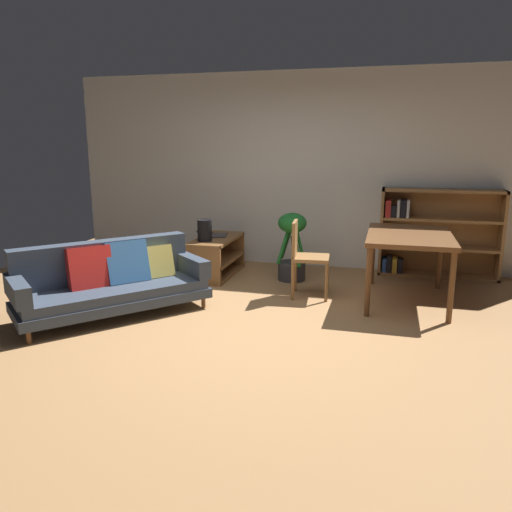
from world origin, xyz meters
name	(u,v)px	position (x,y,z in m)	size (l,w,h in m)	color
ground_plane	(254,329)	(0.00, 0.00, 0.00)	(8.16, 8.16, 0.00)	#A87A4C
back_wall_panel	(304,171)	(0.00, 2.70, 1.35)	(6.80, 0.10, 2.70)	silver
fabric_couch	(112,280)	(-1.54, 0.07, 0.36)	(1.79, 1.91, 0.75)	brown
media_console	(216,257)	(-1.00, 1.78, 0.25)	(0.47, 1.06, 0.51)	brown
open_laptop	(214,234)	(-1.07, 1.90, 0.53)	(0.44, 0.37, 0.08)	#333338
desk_speaker	(205,230)	(-1.06, 1.53, 0.65)	(0.18, 0.18, 0.27)	black
potted_floor_plant	(292,245)	(0.01, 1.81, 0.46)	(0.41, 0.49, 0.87)	#333338
dining_table	(409,240)	(1.42, 1.27, 0.69)	(0.89, 1.34, 0.77)	brown
dining_chair_near	(305,254)	(0.29, 1.16, 0.50)	(0.45, 0.42, 0.87)	olive
bookshelf	(432,233)	(1.75, 2.53, 0.57)	(1.51, 0.32, 1.15)	olive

